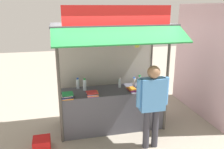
# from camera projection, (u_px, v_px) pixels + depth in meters

# --- Properties ---
(ground_plane) EXTENTS (20.00, 20.00, 0.00)m
(ground_plane) POSITION_uv_depth(u_px,v_px,m) (112.00, 127.00, 5.31)
(ground_plane) COLOR #9E9384
(stall_counter) EXTENTS (2.23, 0.71, 0.91)m
(stall_counter) POSITION_uv_depth(u_px,v_px,m) (112.00, 109.00, 5.18)
(stall_counter) COLOR #4C4C56
(stall_counter) RESTS_ON ground
(stall_structure) EXTENTS (2.43, 1.63, 2.68)m
(stall_structure) POSITION_uv_depth(u_px,v_px,m) (110.00, 55.00, 4.99)
(stall_structure) COLOR #4C4742
(stall_structure) RESTS_ON ground
(water_bottle_center) EXTENTS (0.07, 0.07, 0.24)m
(water_bottle_center) POSITION_uv_depth(u_px,v_px,m) (134.00, 83.00, 5.19)
(water_bottle_center) COLOR silver
(water_bottle_center) RESTS_ON stall_counter
(water_bottle_left) EXTENTS (0.08, 0.08, 0.29)m
(water_bottle_left) POSITION_uv_depth(u_px,v_px,m) (139.00, 82.00, 5.18)
(water_bottle_left) COLOR silver
(water_bottle_left) RESTS_ON stall_counter
(water_bottle_far_left) EXTENTS (0.06, 0.06, 0.22)m
(water_bottle_far_left) POSITION_uv_depth(u_px,v_px,m) (120.00, 83.00, 5.19)
(water_bottle_far_left) COLOR silver
(water_bottle_far_left) RESTS_ON stall_counter
(water_bottle_mid_right) EXTENTS (0.08, 0.08, 0.27)m
(water_bottle_mid_right) POSITION_uv_depth(u_px,v_px,m) (85.00, 85.00, 5.00)
(water_bottle_mid_right) COLOR silver
(water_bottle_mid_right) RESTS_ON stall_counter
(water_bottle_back_left) EXTENTS (0.07, 0.07, 0.25)m
(water_bottle_back_left) POSITION_uv_depth(u_px,v_px,m) (78.00, 84.00, 5.09)
(water_bottle_back_left) COLOR silver
(water_bottle_back_left) RESTS_ON stall_counter
(magazine_stack_rear_center) EXTENTS (0.25, 0.29, 0.09)m
(magazine_stack_rear_center) POSITION_uv_depth(u_px,v_px,m) (67.00, 96.00, 4.60)
(magazine_stack_rear_center) COLOR orange
(magazine_stack_rear_center) RESTS_ON stall_counter
(magazine_stack_far_right) EXTENTS (0.21, 0.27, 0.05)m
(magazine_stack_far_right) POSITION_uv_depth(u_px,v_px,m) (132.00, 89.00, 5.02)
(magazine_stack_far_right) COLOR purple
(magazine_stack_far_right) RESTS_ON stall_counter
(magazine_stack_mid_left) EXTENTS (0.21, 0.27, 0.10)m
(magazine_stack_mid_left) POSITION_uv_depth(u_px,v_px,m) (146.00, 87.00, 5.06)
(magazine_stack_mid_left) COLOR orange
(magazine_stack_mid_left) RESTS_ON stall_counter
(magazine_stack_right) EXTENTS (0.25, 0.25, 0.08)m
(magazine_stack_right) POSITION_uv_depth(u_px,v_px,m) (92.00, 94.00, 4.73)
(magazine_stack_right) COLOR purple
(magazine_stack_right) RESTS_ON stall_counter
(banana_bunch_inner_left) EXTENTS (0.09, 0.09, 0.27)m
(banana_bunch_inner_left) POSITION_uv_depth(u_px,v_px,m) (118.00, 43.00, 4.32)
(banana_bunch_inner_left) COLOR #332D23
(banana_bunch_rightmost) EXTENTS (0.11, 0.11, 0.31)m
(banana_bunch_rightmost) POSITION_uv_depth(u_px,v_px,m) (137.00, 43.00, 4.41)
(banana_bunch_rightmost) COLOR #332D23
(vendor_person) EXTENTS (0.62, 0.24, 1.65)m
(vendor_person) POSITION_uv_depth(u_px,v_px,m) (152.00, 100.00, 4.29)
(vendor_person) COLOR #383842
(vendor_person) RESTS_ON ground
(plastic_crate) EXTENTS (0.33, 0.33, 0.23)m
(plastic_crate) POSITION_uv_depth(u_px,v_px,m) (42.00, 144.00, 4.45)
(plastic_crate) COLOR red
(plastic_crate) RESTS_ON ground
(neighbour_wall) EXTENTS (0.20, 2.40, 2.73)m
(neighbour_wall) POSITION_uv_depth(u_px,v_px,m) (203.00, 61.00, 5.73)
(neighbour_wall) COLOR beige
(neighbour_wall) RESTS_ON ground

